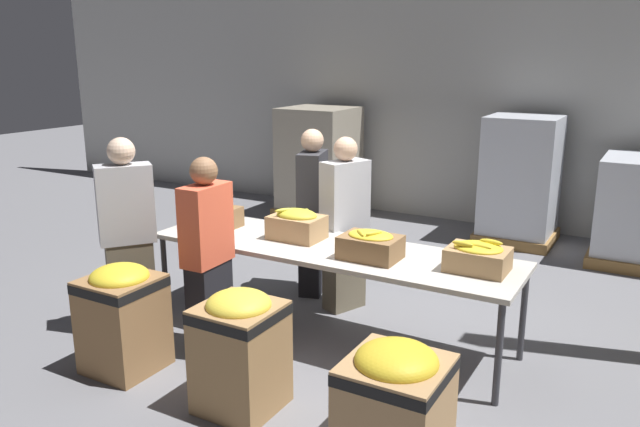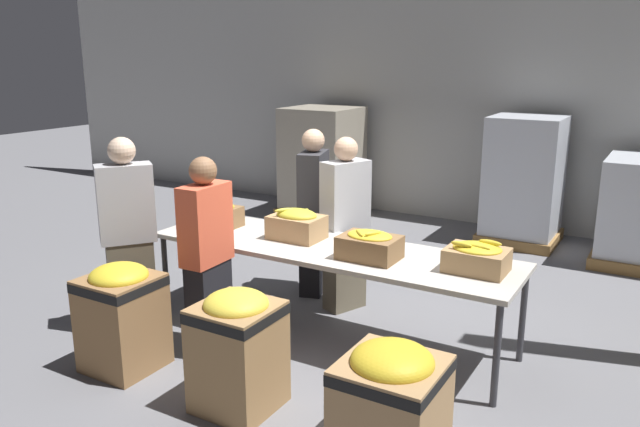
% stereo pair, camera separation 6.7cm
% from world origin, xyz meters
% --- Properties ---
extents(ground_plane, '(30.00, 30.00, 0.00)m').
position_xyz_m(ground_plane, '(0.00, 0.00, 0.00)').
color(ground_plane, slate).
extents(wall_back, '(16.00, 0.08, 4.00)m').
position_xyz_m(wall_back, '(0.00, 4.28, 2.00)').
color(wall_back, '#B7B7B2').
rests_on(wall_back, ground_plane).
extents(sorting_table, '(3.13, 0.87, 0.80)m').
position_xyz_m(sorting_table, '(0.00, 0.00, 0.76)').
color(sorting_table, beige).
rests_on(sorting_table, ground_plane).
extents(banana_box_0, '(0.43, 0.33, 0.27)m').
position_xyz_m(banana_box_0, '(-1.22, 0.03, 0.93)').
color(banana_box_0, olive).
rests_on(banana_box_0, sorting_table).
extents(banana_box_1, '(0.45, 0.33, 0.28)m').
position_xyz_m(banana_box_1, '(-0.37, 0.06, 0.93)').
color(banana_box_1, tan).
rests_on(banana_box_1, sorting_table).
extents(banana_box_2, '(0.45, 0.33, 0.25)m').
position_xyz_m(banana_box_2, '(0.41, -0.10, 0.91)').
color(banana_box_2, olive).
rests_on(banana_box_2, sorting_table).
extents(banana_box_3, '(0.44, 0.34, 0.24)m').
position_xyz_m(banana_box_3, '(1.21, 0.03, 0.91)').
color(banana_box_3, tan).
rests_on(banana_box_3, sorting_table).
extents(volunteer_0, '(0.46, 0.50, 1.69)m').
position_xyz_m(volunteer_0, '(-1.56, -0.72, 0.84)').
color(volunteer_0, '#6B604C').
rests_on(volunteer_0, ground_plane).
extents(volunteer_1, '(0.23, 0.43, 1.60)m').
position_xyz_m(volunteer_1, '(-0.70, -0.72, 0.79)').
color(volunteer_1, black).
rests_on(volunteer_1, ground_plane).
extents(volunteer_2, '(0.34, 0.49, 1.65)m').
position_xyz_m(volunteer_2, '(-0.65, 0.82, 0.82)').
color(volunteer_2, black).
rests_on(volunteer_2, ground_plane).
extents(volunteer_3, '(0.37, 0.49, 1.63)m').
position_xyz_m(volunteer_3, '(-0.19, 0.62, 0.81)').
color(volunteer_3, '#6B604C').
rests_on(volunteer_3, ground_plane).
extents(donation_bin_0, '(0.52, 0.52, 0.83)m').
position_xyz_m(donation_bin_0, '(-1.10, -1.26, 0.44)').
color(donation_bin_0, olive).
rests_on(donation_bin_0, ground_plane).
extents(donation_bin_1, '(0.52, 0.52, 0.84)m').
position_xyz_m(donation_bin_1, '(-0.00, -1.26, 0.45)').
color(donation_bin_1, '#A37A4C').
rests_on(donation_bin_1, ground_plane).
extents(donation_bin_2, '(0.58, 0.58, 0.74)m').
position_xyz_m(donation_bin_2, '(1.12, -1.26, 0.39)').
color(donation_bin_2, tan).
rests_on(donation_bin_2, ground_plane).
extents(pallet_stack_0, '(0.93, 0.93, 1.60)m').
position_xyz_m(pallet_stack_0, '(0.74, 3.64, 0.79)').
color(pallet_stack_0, olive).
rests_on(pallet_stack_0, ground_plane).
extents(pallet_stack_1, '(1.06, 1.06, 1.59)m').
position_xyz_m(pallet_stack_1, '(-2.15, 3.56, 0.78)').
color(pallet_stack_1, olive).
rests_on(pallet_stack_1, ground_plane).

